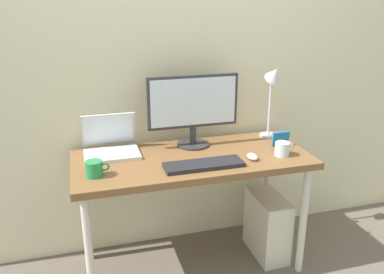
{
  "coord_description": "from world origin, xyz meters",
  "views": [
    {
      "loc": [
        -0.61,
        -2.11,
        1.64
      ],
      "look_at": [
        0.0,
        0.0,
        0.87
      ],
      "focal_mm": 37.81,
      "sensor_mm": 36.0,
      "label": 1
    }
  ],
  "objects_px": {
    "keyboard": "(204,165)",
    "mouse": "(252,157)",
    "glass_cup": "(282,149)",
    "photo_frame": "(281,139)",
    "coffee_mug": "(94,169)",
    "computer_tower": "(267,225)",
    "desk_lamp": "(273,85)",
    "monitor": "(193,106)",
    "desk": "(192,168)",
    "laptop": "(111,144)"
  },
  "relations": [
    {
      "from": "keyboard",
      "to": "desk",
      "type": "bearing_deg",
      "value": 96.68
    },
    {
      "from": "desk_lamp",
      "to": "keyboard",
      "type": "distance_m",
      "value": 0.75
    },
    {
      "from": "coffee_mug",
      "to": "photo_frame",
      "type": "bearing_deg",
      "value": 6.98
    },
    {
      "from": "mouse",
      "to": "computer_tower",
      "type": "xyz_separation_m",
      "value": [
        0.19,
        0.12,
        -0.56
      ]
    },
    {
      "from": "laptop",
      "to": "computer_tower",
      "type": "xyz_separation_m",
      "value": [
        0.96,
        -0.21,
        -0.6
      ]
    },
    {
      "from": "mouse",
      "to": "glass_cup",
      "type": "xyz_separation_m",
      "value": [
        0.19,
        0.01,
        0.02
      ]
    },
    {
      "from": "monitor",
      "to": "desk_lamp",
      "type": "relative_size",
      "value": 1.15
    },
    {
      "from": "laptop",
      "to": "computer_tower",
      "type": "distance_m",
      "value": 1.15
    },
    {
      "from": "desk",
      "to": "keyboard",
      "type": "bearing_deg",
      "value": -83.32
    },
    {
      "from": "monitor",
      "to": "computer_tower",
      "type": "distance_m",
      "value": 0.94
    },
    {
      "from": "keyboard",
      "to": "coffee_mug",
      "type": "xyz_separation_m",
      "value": [
        -0.58,
        0.04,
        0.03
      ]
    },
    {
      "from": "monitor",
      "to": "keyboard",
      "type": "relative_size",
      "value": 1.28
    },
    {
      "from": "desk",
      "to": "glass_cup",
      "type": "xyz_separation_m",
      "value": [
        0.51,
        -0.13,
        0.11
      ]
    },
    {
      "from": "desk",
      "to": "coffee_mug",
      "type": "bearing_deg",
      "value": -167.54
    },
    {
      "from": "keyboard",
      "to": "photo_frame",
      "type": "bearing_deg",
      "value": 17.84
    },
    {
      "from": "keyboard",
      "to": "glass_cup",
      "type": "bearing_deg",
      "value": 3.49
    },
    {
      "from": "keyboard",
      "to": "glass_cup",
      "type": "height_order",
      "value": "glass_cup"
    },
    {
      "from": "laptop",
      "to": "keyboard",
      "type": "relative_size",
      "value": 0.73
    },
    {
      "from": "monitor",
      "to": "coffee_mug",
      "type": "distance_m",
      "value": 0.72
    },
    {
      "from": "desk_lamp",
      "to": "computer_tower",
      "type": "bearing_deg",
      "value": -112.4
    },
    {
      "from": "desk_lamp",
      "to": "coffee_mug",
      "type": "xyz_separation_m",
      "value": [
        -1.15,
        -0.3,
        -0.31
      ]
    },
    {
      "from": "glass_cup",
      "to": "photo_frame",
      "type": "bearing_deg",
      "value": 65.89
    },
    {
      "from": "photo_frame",
      "to": "desk_lamp",
      "type": "bearing_deg",
      "value": 86.66
    },
    {
      "from": "mouse",
      "to": "photo_frame",
      "type": "relative_size",
      "value": 0.82
    },
    {
      "from": "coffee_mug",
      "to": "mouse",
      "type": "bearing_deg",
      "value": -1.11
    },
    {
      "from": "desk",
      "to": "monitor",
      "type": "bearing_deg",
      "value": 71.75
    },
    {
      "from": "mouse",
      "to": "computer_tower",
      "type": "bearing_deg",
      "value": 32.43
    },
    {
      "from": "desk",
      "to": "photo_frame",
      "type": "relative_size",
      "value": 12.54
    },
    {
      "from": "laptop",
      "to": "desk_lamp",
      "type": "xyz_separation_m",
      "value": [
        1.04,
        -0.02,
        0.29
      ]
    },
    {
      "from": "photo_frame",
      "to": "computer_tower",
      "type": "xyz_separation_m",
      "value": [
        -0.07,
        -0.04,
        -0.59
      ]
    },
    {
      "from": "coffee_mug",
      "to": "monitor",
      "type": "bearing_deg",
      "value": 25.6
    },
    {
      "from": "laptop",
      "to": "mouse",
      "type": "height_order",
      "value": "laptop"
    },
    {
      "from": "desk",
      "to": "computer_tower",
      "type": "xyz_separation_m",
      "value": [
        0.51,
        -0.02,
        -0.47
      ]
    },
    {
      "from": "desk_lamp",
      "to": "keyboard",
      "type": "height_order",
      "value": "desk_lamp"
    },
    {
      "from": "coffee_mug",
      "to": "desk",
      "type": "bearing_deg",
      "value": 12.46
    },
    {
      "from": "glass_cup",
      "to": "photo_frame",
      "type": "xyz_separation_m",
      "value": [
        0.07,
        0.15,
        0.01
      ]
    },
    {
      "from": "mouse",
      "to": "coffee_mug",
      "type": "xyz_separation_m",
      "value": [
        -0.88,
        0.02,
        0.03
      ]
    },
    {
      "from": "monitor",
      "to": "coffee_mug",
      "type": "height_order",
      "value": "monitor"
    },
    {
      "from": "desk_lamp",
      "to": "monitor",
      "type": "bearing_deg",
      "value": -179.9
    },
    {
      "from": "photo_frame",
      "to": "coffee_mug",
      "type": "bearing_deg",
      "value": -173.02
    },
    {
      "from": "coffee_mug",
      "to": "computer_tower",
      "type": "xyz_separation_m",
      "value": [
        1.07,
        0.1,
        -0.58
      ]
    },
    {
      "from": "keyboard",
      "to": "mouse",
      "type": "bearing_deg",
      "value": 4.47
    },
    {
      "from": "desk",
      "to": "mouse",
      "type": "relative_size",
      "value": 15.33
    },
    {
      "from": "desk_lamp",
      "to": "mouse",
      "type": "relative_size",
      "value": 5.45
    },
    {
      "from": "photo_frame",
      "to": "computer_tower",
      "type": "bearing_deg",
      "value": -152.93
    },
    {
      "from": "desk_lamp",
      "to": "mouse",
      "type": "bearing_deg",
      "value": -130.64
    },
    {
      "from": "desk",
      "to": "computer_tower",
      "type": "height_order",
      "value": "desk"
    },
    {
      "from": "mouse",
      "to": "coffee_mug",
      "type": "height_order",
      "value": "coffee_mug"
    },
    {
      "from": "desk",
      "to": "photo_frame",
      "type": "height_order",
      "value": "photo_frame"
    },
    {
      "from": "photo_frame",
      "to": "desk",
      "type": "bearing_deg",
      "value": -178.46
    }
  ]
}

